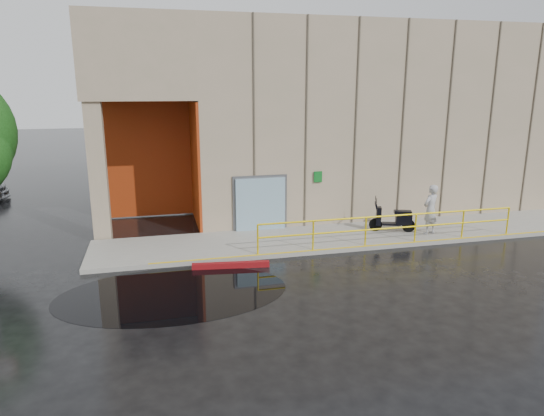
{
  "coord_description": "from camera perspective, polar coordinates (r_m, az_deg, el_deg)",
  "views": [
    {
      "loc": [
        -3.64,
        -11.59,
        5.47
      ],
      "look_at": [
        -0.06,
        3.0,
        1.72
      ],
      "focal_mm": 32.0,
      "sensor_mm": 36.0,
      "label": 1
    }
  ],
  "objects": [
    {
      "name": "puddle",
      "position": [
        13.7,
        -11.57,
        -9.79
      ],
      "size": [
        6.32,
        3.93,
        0.01
      ],
      "primitive_type": "cube",
      "rotation": [
        0.0,
        0.0,
        -0.01
      ],
      "color": "black",
      "rests_on": "ground"
    },
    {
      "name": "person",
      "position": [
        18.79,
        18.15,
        -0.18
      ],
      "size": [
        0.8,
        0.68,
        1.87
      ],
      "primitive_type": "imported",
      "rotation": [
        0.0,
        0.0,
        3.55
      ],
      "color": "#A8A8AC",
      "rests_on": "sidewalk"
    },
    {
      "name": "sidewalk",
      "position": [
        18.61,
        11.12,
        -3.1
      ],
      "size": [
        20.0,
        3.0,
        0.15
      ],
      "primitive_type": "cube",
      "color": "gray",
      "rests_on": "ground"
    },
    {
      "name": "scooter",
      "position": [
        18.78,
        14.09,
        -0.46
      ],
      "size": [
        1.75,
        1.1,
        1.32
      ],
      "rotation": [
        0.0,
        0.0,
        -0.36
      ],
      "color": "black",
      "rests_on": "sidewalk"
    },
    {
      "name": "red_curb",
      "position": [
        15.23,
        -4.86,
        -6.71
      ],
      "size": [
        2.4,
        0.47,
        0.18
      ],
      "primitive_type": "cube",
      "rotation": [
        0.0,
        0.0,
        -0.12
      ],
      "color": "maroon",
      "rests_on": "ground"
    },
    {
      "name": "building",
      "position": [
        24.24,
        7.5,
        10.92
      ],
      "size": [
        20.0,
        10.17,
        8.0
      ],
      "color": "gray",
      "rests_on": "ground"
    },
    {
      "name": "ground",
      "position": [
        13.32,
        3.38,
        -10.25
      ],
      "size": [
        120.0,
        120.0,
        0.0
      ],
      "primitive_type": "plane",
      "color": "black",
      "rests_on": "ground"
    },
    {
      "name": "guardrail",
      "position": [
        17.39,
        13.81,
        -2.38
      ],
      "size": [
        9.56,
        0.06,
        1.03
      ],
      "color": "yellow",
      "rests_on": "sidewalk"
    }
  ]
}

